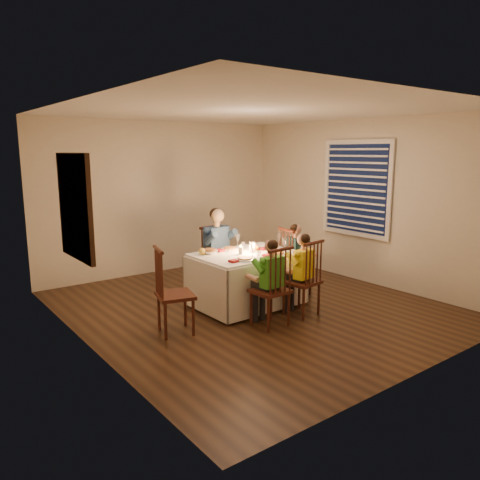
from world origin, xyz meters
TOP-DOWN VIEW (x-y plane):
  - ground at (0.00, 0.00)m, footprint 5.00×5.00m
  - wall_left at (-2.25, 0.00)m, footprint 0.02×5.00m
  - wall_right at (2.25, 0.00)m, footprint 0.02×5.00m
  - wall_back at (0.00, 2.50)m, footprint 4.50×0.02m
  - ceiling at (0.00, 0.00)m, footprint 5.00×5.00m
  - dining_table at (-0.03, 0.09)m, footprint 1.42×1.04m
  - chair_adult at (0.00, 0.82)m, footprint 0.44×0.43m
  - chair_near_left at (-0.28, -0.69)m, footprint 0.42×0.40m
  - chair_near_right at (0.30, -0.64)m, footprint 0.47×0.45m
  - chair_end at (0.88, 0.08)m, footprint 0.44×0.46m
  - chair_extra at (-1.30, -0.20)m, footprint 0.50×0.51m
  - adult at (0.00, 0.82)m, footprint 0.51×0.47m
  - child_green at (-0.28, -0.69)m, footprint 0.36×0.34m
  - child_yellow at (0.30, -0.64)m, footprint 0.40×0.38m
  - child_teal at (0.88, 0.08)m, footprint 0.36×0.38m
  - setting_adult at (-0.07, 0.41)m, footprint 0.26×0.26m
  - setting_green at (-0.29, -0.21)m, footprint 0.26×0.26m
  - setting_yellow at (0.25, -0.22)m, footprint 0.26×0.26m
  - setting_teal at (0.47, 0.14)m, footprint 0.26×0.26m
  - candle_left at (-0.13, 0.09)m, footprint 0.06×0.06m
  - candle_right at (0.05, 0.10)m, footprint 0.06×0.06m
  - squash at (-0.56, 0.38)m, footprint 0.09×0.09m
  - orange_fruit at (0.18, 0.15)m, footprint 0.08×0.08m
  - serving_bowl at (-0.44, 0.36)m, footprint 0.23×0.23m
  - wall_mirror at (-2.22, 0.30)m, footprint 0.06×0.95m
  - window_blinds at (2.21, 0.10)m, footprint 0.07×1.34m

SIDE VIEW (x-z plane):
  - ground at x=0.00m, z-range 0.00..0.00m
  - chair_adult at x=0.00m, z-range -0.50..0.50m
  - chair_near_left at x=-0.28m, z-range -0.50..0.50m
  - chair_near_right at x=0.30m, z-range -0.50..0.50m
  - chair_end at x=0.88m, z-range -0.50..0.50m
  - chair_extra at x=-1.30m, z-range -0.51..0.51m
  - adult at x=0.00m, z-range -0.64..0.64m
  - child_green at x=-0.28m, z-range -0.53..0.53m
  - child_yellow at x=0.30m, z-range -0.54..0.54m
  - child_teal at x=0.88m, z-range -0.52..0.52m
  - dining_table at x=-0.03m, z-range 0.17..0.87m
  - setting_adult at x=-0.07m, z-range 0.73..0.75m
  - setting_green at x=-0.29m, z-range 0.73..0.75m
  - setting_yellow at x=0.25m, z-range 0.73..0.75m
  - setting_teal at x=0.47m, z-range 0.73..0.75m
  - serving_bowl at x=-0.44m, z-range 0.73..0.78m
  - orange_fruit at x=0.18m, z-range 0.73..0.81m
  - squash at x=-0.56m, z-range 0.73..0.82m
  - candle_left at x=-0.13m, z-range 0.73..0.83m
  - candle_right at x=0.05m, z-range 0.73..0.83m
  - wall_left at x=-2.25m, z-range 0.00..2.60m
  - wall_right at x=2.25m, z-range 0.00..2.60m
  - wall_back at x=0.00m, z-range 0.00..2.60m
  - wall_mirror at x=-2.22m, z-range 0.92..2.08m
  - window_blinds at x=2.21m, z-range 0.73..2.27m
  - ceiling at x=0.00m, z-range 2.60..2.60m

